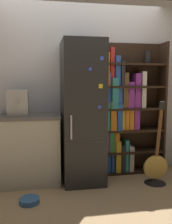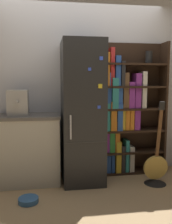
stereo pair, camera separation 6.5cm
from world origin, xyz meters
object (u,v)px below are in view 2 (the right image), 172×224
object	(u,v)px
refrigerator	(82,112)
guitar	(156,172)
pet_bowl	(28,200)
espresso_machine	(18,103)
bookshelf	(125,112)

from	to	relation	value
refrigerator	guitar	size ratio (longest dim) A/B	1.70
guitar	pet_bowl	xyz separation A→B (m)	(-1.66, -0.28, -0.13)
refrigerator	espresso_machine	xyz separation A→B (m)	(-0.85, 0.02, 0.14)
guitar	pet_bowl	bearing A→B (deg)	-170.52
refrigerator	guitar	world-z (taller)	refrigerator
refrigerator	espresso_machine	bearing A→B (deg)	178.68
bookshelf	pet_bowl	distance (m)	1.82
refrigerator	bookshelf	bearing A→B (deg)	17.33
guitar	pet_bowl	distance (m)	1.69
espresso_machine	guitar	size ratio (longest dim) A/B	0.30
espresso_machine	guitar	bearing A→B (deg)	-9.99
guitar	bookshelf	bearing A→B (deg)	118.71
bookshelf	espresso_machine	distance (m)	1.55
pet_bowl	espresso_machine	bearing A→B (deg)	103.65
espresso_machine	guitar	distance (m)	2.06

